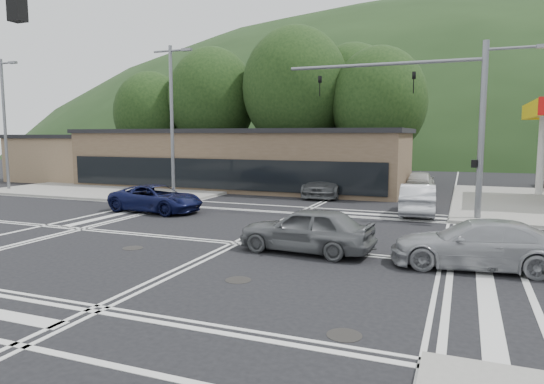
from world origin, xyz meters
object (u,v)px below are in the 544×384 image
at_px(car_queue_a, 418,199).
at_px(car_northbound, 328,183).
at_px(car_silver_east, 477,244).
at_px(car_queue_b, 420,181).
at_px(car_grey_center, 307,229).
at_px(car_blue_west, 156,198).

height_order(car_queue_a, car_northbound, car_northbound).
distance_m(car_silver_east, car_queue_b, 19.25).
relative_size(car_grey_center, car_queue_a, 0.97).
bearing_deg(car_northbound, car_silver_east, -60.80).
xyz_separation_m(car_blue_west, car_grey_center, (9.67, -5.30, 0.08)).
xyz_separation_m(car_grey_center, car_queue_b, (2.06, 18.98, -0.02)).
distance_m(car_queue_a, car_northbound, 8.05).
height_order(car_grey_center, car_queue_b, car_grey_center).
bearing_deg(car_queue_b, car_queue_a, 94.01).
relative_size(car_blue_west, car_queue_a, 1.07).
height_order(car_blue_west, car_queue_a, car_queue_a).
xyz_separation_m(car_blue_west, car_queue_b, (11.72, 13.68, 0.06)).
relative_size(car_queue_a, car_northbound, 0.83).
xyz_separation_m(car_queue_a, car_northbound, (-6.00, 5.37, 0.05)).
bearing_deg(car_queue_a, car_northbound, -46.02).
relative_size(car_grey_center, car_northbound, 0.81).
relative_size(car_grey_center, car_queue_b, 1.03).
bearing_deg(car_blue_west, car_grey_center, -113.44).
bearing_deg(car_northbound, car_queue_a, -42.72).
distance_m(car_grey_center, car_queue_a, 9.70).
bearing_deg(car_queue_b, car_blue_west, 49.30).
bearing_deg(car_silver_east, car_blue_west, -114.74).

